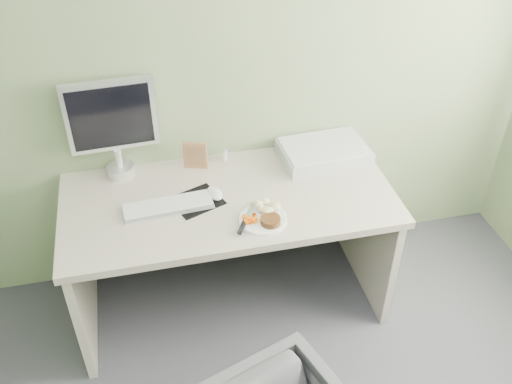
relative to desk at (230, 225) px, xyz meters
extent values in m
plane|color=#70825B|center=(0.00, 0.38, 0.80)|extent=(3.50, 0.00, 3.50)
cube|color=#B9AD9B|center=(0.00, 0.00, 0.16)|extent=(1.60, 0.75, 0.04)
cube|color=beige|center=(-0.76, 0.00, -0.20)|extent=(0.04, 0.70, 0.69)
cube|color=beige|center=(0.76, 0.00, -0.20)|extent=(0.04, 0.70, 0.69)
cylinder|color=white|center=(0.12, -0.21, 0.19)|extent=(0.22, 0.22, 0.01)
cylinder|color=black|center=(0.15, -0.25, 0.21)|extent=(0.10, 0.10, 0.03)
ellipsoid|color=tan|center=(0.14, -0.15, 0.22)|extent=(0.13, 0.11, 0.06)
cube|color=#E45C04|center=(0.06, -0.21, 0.21)|extent=(0.06, 0.06, 0.04)
cube|color=silver|center=(0.07, -0.16, 0.20)|extent=(0.08, 0.12, 0.01)
cube|color=black|center=(0.01, -0.26, 0.21)|extent=(0.06, 0.09, 0.02)
cube|color=black|center=(-0.15, 0.00, 0.18)|extent=(0.28, 0.26, 0.00)
cube|color=white|center=(-0.29, -0.02, 0.20)|extent=(0.42, 0.15, 0.02)
ellipsoid|color=white|center=(-0.06, 0.02, 0.20)|extent=(0.09, 0.12, 0.04)
cube|color=#8C5E41|center=(-0.12, 0.28, 0.26)|extent=(0.12, 0.05, 0.15)
cylinder|color=white|center=(0.04, 0.31, 0.21)|extent=(0.02, 0.02, 0.05)
cone|color=#7BAAC5|center=(0.04, 0.31, 0.25)|extent=(0.02, 0.02, 0.02)
cube|color=#A8ABAF|center=(0.55, 0.22, 0.22)|extent=(0.47, 0.33, 0.07)
cylinder|color=silver|center=(-0.50, 0.29, 0.21)|extent=(0.13, 0.13, 0.06)
cylinder|color=silver|center=(-0.50, 0.29, 0.29)|extent=(0.03, 0.03, 0.10)
cube|color=silver|center=(-0.50, 0.32, 0.52)|extent=(0.43, 0.06, 0.36)
cube|color=black|center=(-0.50, 0.30, 0.52)|extent=(0.38, 0.03, 0.31)
camera|label=1|loc=(-0.35, -2.13, 1.88)|focal=40.00mm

